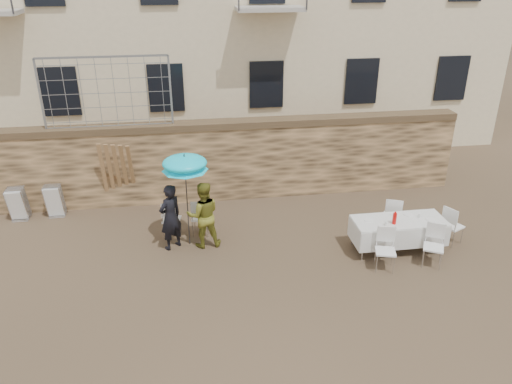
{
  "coord_description": "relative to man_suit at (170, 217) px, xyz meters",
  "views": [
    {
      "loc": [
        -1.11,
        -7.88,
        6.14
      ],
      "look_at": [
        0.4,
        2.2,
        1.4
      ],
      "focal_mm": 35.0,
      "sensor_mm": 36.0,
      "label": 1
    }
  ],
  "objects": [
    {
      "name": "stone_wall",
      "position": [
        1.55,
        2.59,
        0.3
      ],
      "size": [
        13.0,
        0.5,
        2.2
      ],
      "primitive_type": "cube",
      "color": "olive",
      "rests_on": "ground"
    },
    {
      "name": "ground",
      "position": [
        1.55,
        -2.41,
        -0.8
      ],
      "size": [
        80.0,
        80.0,
        0.0
      ],
      "primitive_type": "plane",
      "color": "brown",
      "rests_on": "ground"
    },
    {
      "name": "couple_chair_right",
      "position": [
        0.7,
        0.55,
        -0.32
      ],
      "size": [
        0.55,
        0.55,
        0.96
      ],
      "primitive_type": null,
      "rotation": [
        0.0,
        0.0,
        2.98
      ],
      "color": "white",
      "rests_on": "ground"
    },
    {
      "name": "couple_chair_left",
      "position": [
        0.0,
        0.55,
        -0.32
      ],
      "size": [
        0.55,
        0.55,
        0.96
      ],
      "primitive_type": null,
      "rotation": [
        0.0,
        0.0,
        2.98
      ],
      "color": "white",
      "rests_on": "ground"
    },
    {
      "name": "table_chair_front_right",
      "position": [
        5.67,
        -1.61,
        -0.32
      ],
      "size": [
        0.65,
        0.65,
        0.96
      ],
      "primitive_type": null,
      "rotation": [
        0.0,
        0.0,
        -0.49
      ],
      "color": "white",
      "rests_on": "ground"
    },
    {
      "name": "table_chair_front_left",
      "position": [
        4.57,
        -1.61,
        -0.32
      ],
      "size": [
        0.59,
        0.59,
        0.96
      ],
      "primitive_type": null,
      "rotation": [
        0.0,
        0.0,
        -0.27
      ],
      "color": "white",
      "rests_on": "ground"
    },
    {
      "name": "table_chair_side",
      "position": [
        6.57,
        -0.76,
        -0.32
      ],
      "size": [
        0.64,
        0.64,
        0.96
      ],
      "primitive_type": null,
      "rotation": [
        0.0,
        0.0,
        2.03
      ],
      "color": "white",
      "rests_on": "ground"
    },
    {
      "name": "man_suit",
      "position": [
        0.0,
        0.0,
        0.0
      ],
      "size": [
        0.7,
        0.66,
        1.61
      ],
      "primitive_type": "imported",
      "rotation": [
        0.0,
        0.0,
        3.81
      ],
      "color": "black",
      "rests_on": "ground"
    },
    {
      "name": "banquet_table",
      "position": [
        5.17,
        -0.86,
        -0.07
      ],
      "size": [
        2.1,
        0.85,
        0.78
      ],
      "color": "silver",
      "rests_on": "ground"
    },
    {
      "name": "wood_planks",
      "position": [
        -1.42,
        2.23,
        0.2
      ],
      "size": [
        0.7,
        0.2,
        2.0
      ],
      "primitive_type": null,
      "color": "#A37749",
      "rests_on": "ground"
    },
    {
      "name": "soda_bottle",
      "position": [
        4.97,
        -1.01,
        0.1
      ],
      "size": [
        0.09,
        0.09,
        0.26
      ],
      "primitive_type": "cylinder",
      "color": "red",
      "rests_on": "banquet_table"
    },
    {
      "name": "table_chair_back",
      "position": [
        5.37,
        -0.06,
        -0.32
      ],
      "size": [
        0.63,
        0.63,
        0.96
      ],
      "primitive_type": null,
      "rotation": [
        0.0,
        0.0,
        2.75
      ],
      "color": "white",
      "rests_on": "ground"
    },
    {
      "name": "umbrella",
      "position": [
        0.4,
        0.1,
        1.2
      ],
      "size": [
        1.04,
        1.04,
        2.12
      ],
      "color": "#3F3F44",
      "rests_on": "ground"
    },
    {
      "name": "woman_dress",
      "position": [
        0.75,
        0.0,
        0.0
      ],
      "size": [
        0.82,
        0.66,
        1.61
      ],
      "primitive_type": "imported",
      "rotation": [
        0.0,
        0.0,
        3.2
      ],
      "color": "#A1A031",
      "rests_on": "ground"
    },
    {
      "name": "chain_link_fence",
      "position": [
        -1.45,
        2.59,
        2.3
      ],
      "size": [
        3.2,
        0.06,
        1.8
      ],
      "primitive_type": null,
      "color": "gray",
      "rests_on": "stone_wall"
    },
    {
      "name": "chair_stack_left",
      "position": [
        -3.92,
        2.16,
        -0.34
      ],
      "size": [
        0.46,
        0.47,
        0.92
      ],
      "primitive_type": null,
      "color": "white",
      "rests_on": "ground"
    },
    {
      "name": "chair_stack_right",
      "position": [
        -3.02,
        2.16,
        -0.34
      ],
      "size": [
        0.46,
        0.4,
        0.92
      ],
      "primitive_type": null,
      "color": "white",
      "rests_on": "ground"
    }
  ]
}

